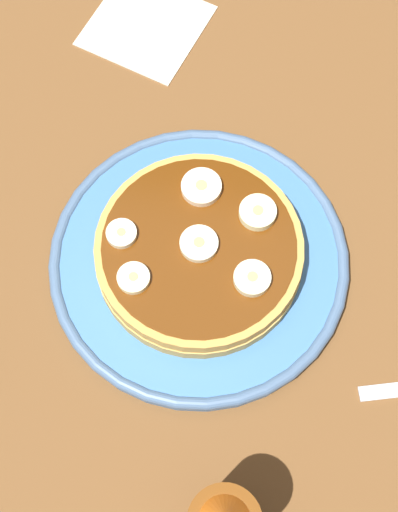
% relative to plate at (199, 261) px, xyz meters
% --- Properties ---
extents(ground_plane, '(1.40, 1.40, 0.03)m').
position_rel_plate_xyz_m(ground_plane, '(0.00, 0.00, -0.02)').
color(ground_plane, brown).
extents(plate, '(0.27, 0.27, 0.02)m').
position_rel_plate_xyz_m(plate, '(0.00, 0.00, 0.00)').
color(plate, '#3F72B2').
rests_on(plate, ground_plane).
extents(pancake_stack, '(0.18, 0.18, 0.03)m').
position_rel_plate_xyz_m(pancake_stack, '(-0.00, -0.00, 0.02)').
color(pancake_stack, tan).
rests_on(pancake_stack, plate).
extents(banana_slice_0, '(0.03, 0.03, 0.01)m').
position_rel_plate_xyz_m(banana_slice_0, '(-0.00, -0.00, 0.04)').
color(banana_slice_0, '#EFE7BC').
rests_on(banana_slice_0, pancake_stack).
extents(banana_slice_1, '(0.03, 0.03, 0.01)m').
position_rel_plate_xyz_m(banana_slice_1, '(-0.00, -0.07, 0.04)').
color(banana_slice_1, '#F0ECC4').
rests_on(banana_slice_1, pancake_stack).
extents(banana_slice_2, '(0.03, 0.03, 0.01)m').
position_rel_plate_xyz_m(banana_slice_2, '(-0.04, 0.05, 0.04)').
color(banana_slice_2, '#F3F3B3').
rests_on(banana_slice_2, pancake_stack).
extents(banana_slice_3, '(0.04, 0.04, 0.01)m').
position_rel_plate_xyz_m(banana_slice_3, '(-0.05, -0.01, 0.04)').
color(banana_slice_3, '#F9E3BC').
rests_on(banana_slice_3, pancake_stack).
extents(banana_slice_4, '(0.03, 0.03, 0.01)m').
position_rel_plate_xyz_m(banana_slice_4, '(0.02, 0.05, 0.04)').
color(banana_slice_4, beige).
rests_on(banana_slice_4, pancake_stack).
extents(banana_slice_5, '(0.03, 0.03, 0.01)m').
position_rel_plate_xyz_m(banana_slice_5, '(0.04, -0.05, 0.04)').
color(banana_slice_5, '#F6F2BA').
rests_on(banana_slice_5, pancake_stack).
extents(napkin, '(0.14, 0.14, 0.00)m').
position_rel_plate_xyz_m(napkin, '(-0.25, -0.09, -0.01)').
color(napkin, beige).
rests_on(napkin, ground_plane).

